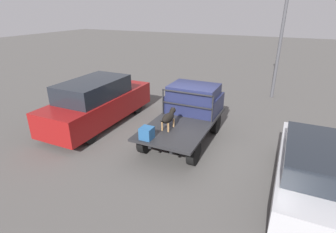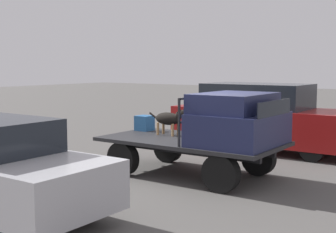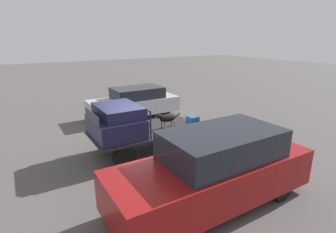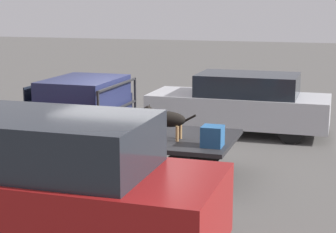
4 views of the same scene
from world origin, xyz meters
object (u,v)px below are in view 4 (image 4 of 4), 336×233
(dog, at_px, (165,119))
(parked_pickup_far, at_px, (31,186))
(cargo_crate, at_px, (213,136))
(flatbed_truck, at_px, (134,144))
(parked_sedan, at_px, (241,103))

(dog, xyz_separation_m, parked_pickup_far, (0.75, 3.55, -0.26))
(cargo_crate, bearing_deg, flatbed_truck, -16.75)
(dog, bearing_deg, parked_sedan, -109.29)
(parked_sedan, xyz_separation_m, parked_pickup_far, (1.43, 7.93, 0.15))
(flatbed_truck, distance_m, dog, 0.96)
(flatbed_truck, height_order, dog, dog)
(dog, relative_size, parked_sedan, 0.24)
(dog, height_order, parked_sedan, parked_sedan)
(cargo_crate, bearing_deg, parked_sedan, -86.19)
(parked_sedan, distance_m, parked_pickup_far, 8.06)
(parked_pickup_far, bearing_deg, flatbed_truck, -93.78)
(flatbed_truck, relative_size, parked_pickup_far, 0.76)
(parked_pickup_far, bearing_deg, dog, -105.20)
(flatbed_truck, distance_m, cargo_crate, 1.82)
(dog, distance_m, parked_sedan, 4.44)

